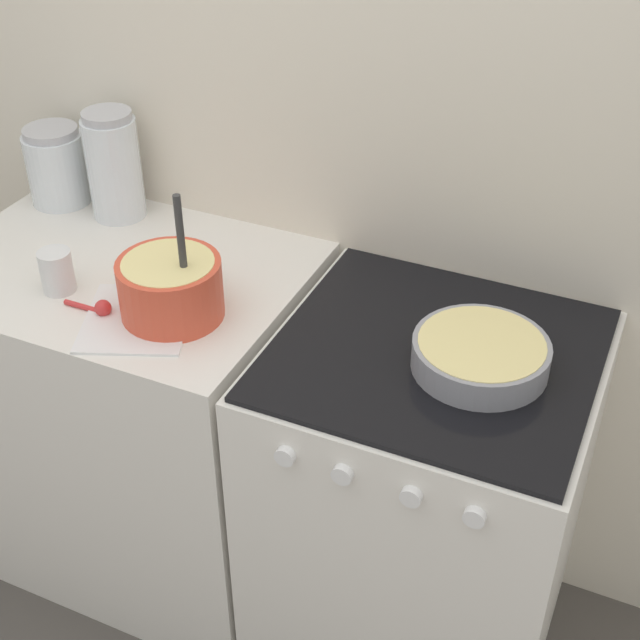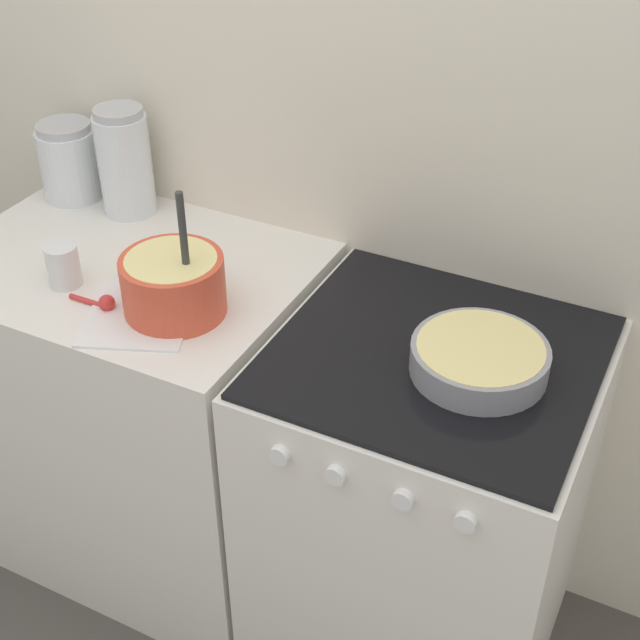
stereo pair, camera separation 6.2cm
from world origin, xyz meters
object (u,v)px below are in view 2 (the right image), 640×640
tin_can (63,265)px  storage_jar_middle (126,168)px  storage_jar_left (70,166)px  stove (421,511)px  baking_pan (479,358)px  mixing_bowl (173,282)px

tin_can → storage_jar_middle: bearing=102.8°
storage_jar_left → tin_can: (0.26, -0.35, -0.04)m
stove → storage_jar_middle: storage_jar_middle is taller
baking_pan → storage_jar_left: bearing=168.8°
mixing_bowl → baking_pan: size_ratio=1.09×
stove → tin_can: size_ratio=9.41×
mixing_bowl → storage_jar_left: mixing_bowl is taller
storage_jar_middle → tin_can: size_ratio=2.82×
baking_pan → storage_jar_left: 1.21m
mixing_bowl → storage_jar_left: (-0.54, 0.33, 0.01)m
stove → storage_jar_middle: 1.10m
mixing_bowl → storage_jar_middle: 0.49m
mixing_bowl → storage_jar_middle: size_ratio=1.07×
baking_pan → storage_jar_middle: storage_jar_middle is taller
stove → storage_jar_middle: size_ratio=3.33×
baking_pan → tin_can: size_ratio=2.77×
baking_pan → storage_jar_middle: size_ratio=0.98×
stove → mixing_bowl: bearing=-169.0°
storage_jar_left → storage_jar_middle: size_ratio=0.73×
mixing_bowl → baking_pan: (0.65, 0.09, -0.04)m
storage_jar_middle → storage_jar_left: bearing=-180.0°
storage_jar_middle → stove: bearing=-13.5°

